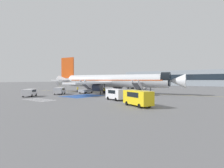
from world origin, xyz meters
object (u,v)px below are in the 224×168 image
object	(u,v)px
baggage_cart	(116,94)
ground_crew_0	(104,90)
boarding_stairs_aft	(86,90)
traffic_cone_0	(60,92)
service_van_1	(30,92)
service_van_3	(138,97)
terminal_building	(172,78)
fuel_tanker	(136,85)
boarding_stairs_forward	(137,91)
service_van_2	(116,93)
airliner	(112,81)
ground_crew_3	(78,89)
ground_crew_1	(101,91)
ground_crew_2	(121,92)
service_van_0	(60,90)

from	to	relation	value
baggage_cart	ground_crew_0	bearing A→B (deg)	179.77
boarding_stairs_aft	traffic_cone_0	bearing A→B (deg)	-171.08
service_van_1	service_van_3	size ratio (longest dim) A/B	0.85
boarding_stairs_aft	terminal_building	world-z (taller)	terminal_building
ground_crew_0	fuel_tanker	bearing A→B (deg)	132.41
boarding_stairs_forward	service_van_2	xyz separation A→B (m)	(2.20, -12.21, 0.29)
fuel_tanker	airliner	bearing A→B (deg)	19.34
ground_crew_0	ground_crew_3	distance (m)	10.49
service_van_3	ground_crew_0	size ratio (longest dim) A/B	3.13
service_van_3	ground_crew_3	xyz separation A→B (m)	(-29.49, 14.12, -0.33)
ground_crew_0	ground_crew_3	xyz separation A→B (m)	(-10.47, -0.53, 0.03)
ground_crew_3	service_van_2	bearing A→B (deg)	77.63
service_van_1	service_van_3	xyz separation A→B (m)	(27.42, 2.26, 0.31)
baggage_cart	ground_crew_1	distance (m)	4.18
airliner	ground_crew_0	xyz separation A→B (m)	(0.52, -4.34, -2.63)
service_van_1	ground_crew_1	xyz separation A→B (m)	(9.01, 14.76, -0.11)
boarding_stairs_aft	fuel_tanker	size ratio (longest dim) A/B	0.52
service_van_3	terminal_building	bearing A→B (deg)	40.66
boarding_stairs_aft	traffic_cone_0	world-z (taller)	boarding_stairs_aft
ground_crew_2	service_van_3	bearing A→B (deg)	8.75
boarding_stairs_aft	ground_crew_1	world-z (taller)	boarding_stairs_aft
ground_crew_3	service_van_1	bearing A→B (deg)	18.56
service_van_1	terminal_building	bearing A→B (deg)	49.73
service_van_1	fuel_tanker	bearing A→B (deg)	44.56
boarding_stairs_forward	terminal_building	world-z (taller)	terminal_building
ground_crew_0	ground_crew_1	size ratio (longest dim) A/B	1.05
ground_crew_2	boarding_stairs_forward	bearing A→B (deg)	100.05
airliner	fuel_tanker	size ratio (longest dim) A/B	3.91
service_van_1	service_van_2	xyz separation A→B (m)	(20.16, 6.61, 0.22)
ground_crew_1	boarding_stairs_forward	bearing A→B (deg)	-130.49
ground_crew_1	ground_crew_3	bearing A→B (deg)	16.68
boarding_stairs_forward	traffic_cone_0	xyz separation A→B (m)	(-23.82, -6.31, -0.75)
service_van_2	service_van_3	size ratio (longest dim) A/B	0.86
fuel_tanker	baggage_cart	distance (m)	29.72
boarding_stairs_aft	ground_crew_3	xyz separation A→B (m)	(-4.54, 0.75, 0.05)
service_van_0	terminal_building	distance (m)	97.61
boarding_stairs_forward	ground_crew_3	bearing A→B (deg)	175.32
boarding_stairs_forward	service_van_3	xyz separation A→B (m)	(9.46, -16.57, 0.38)
service_van_1	service_van_2	world-z (taller)	service_van_2
airliner	ground_crew_1	world-z (taller)	airliner
traffic_cone_0	fuel_tanker	bearing A→B (deg)	75.07
service_van_0	ground_crew_3	xyz separation A→B (m)	(-1.91, 8.00, -0.07)
boarding_stairs_forward	ground_crew_1	xyz separation A→B (m)	(-8.94, -4.07, -0.04)
service_van_1	ground_crew_1	distance (m)	17.29
ground_crew_2	baggage_cart	bearing A→B (deg)	-147.54
service_van_2	traffic_cone_0	bearing A→B (deg)	95.35
service_van_1	baggage_cart	xyz separation A→B (m)	(12.61, 16.78, -0.81)
service_van_3	ground_crew_2	size ratio (longest dim) A/B	3.37
boarding_stairs_forward	airliner	bearing A→B (deg)	154.85
boarding_stairs_aft	ground_crew_3	size ratio (longest dim) A/B	3.06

